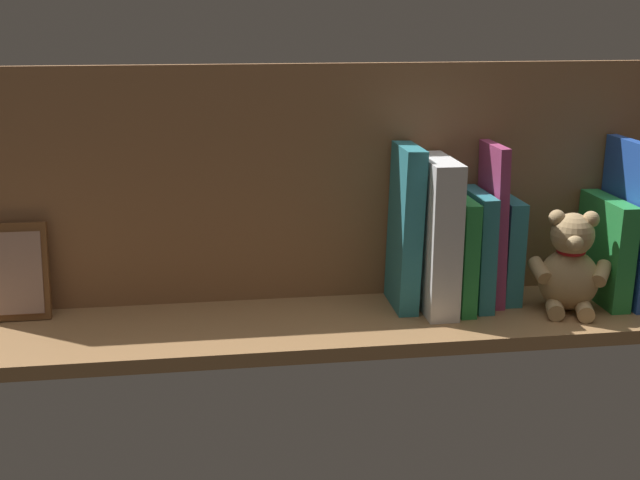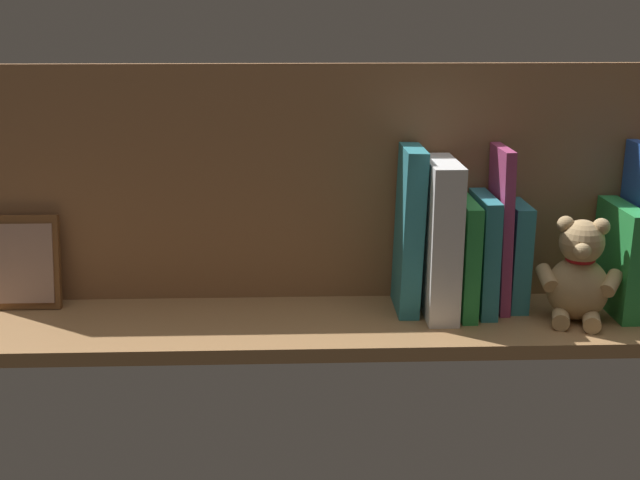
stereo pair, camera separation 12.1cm
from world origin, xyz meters
TOP-DOWN VIEW (x-y plane):
  - ground_plane at (0.00, 0.00)cm, footprint 117.03×24.49cm
  - shelf_back_panel at (0.00, -9.99)cm, footprint 117.03×1.50cm
  - book_0 at (-50.47, -1.34)cm, footprint 1.77×15.01cm
  - book_1 at (-47.40, -1.55)cm, footprint 3.29×14.59cm
  - teddy_bear at (-39.71, 2.23)cm, footprint 12.64×12.31cm
  - book_2 at (-31.50, -4.05)cm, footprint 2.91×9.59cm
  - book_3 at (-28.65, -3.70)cm, footprint 2.31×10.28cm
  - book_4 at (-25.94, -2.73)cm, footprint 2.84×12.23cm
  - book_5 at (-22.82, -2.16)cm, footprint 2.43×13.37cm
  - dictionary_thick_white at (-18.66, -1.63)cm, footprint 4.69×14.23cm
  - book_6 at (-14.13, -3.36)cm, footprint 3.89×10.96cm
  - picture_frame_leaning at (46.93, -6.49)cm, footprint 10.67×4.11cm

SIDE VIEW (x-z plane):
  - ground_plane at x=0.00cm, z-range -2.20..0.00cm
  - teddy_bear at x=-39.71cm, z-range -0.98..15.36cm
  - picture_frame_leaning at x=46.93cm, z-range -0.11..15.02cm
  - book_2 at x=-31.50cm, z-range 0.00..17.05cm
  - book_1 at x=-47.40cm, z-range -0.01..17.17cm
  - book_5 at x=-22.82cm, z-range 0.00..18.13cm
  - book_4 at x=-25.94cm, z-range -0.02..18.65cm
  - dictionary_thick_white at x=-18.66cm, z-range 0.00..24.41cm
  - book_3 at x=-28.65cm, z-range -0.02..26.10cm
  - book_6 at x=-14.13cm, z-range -0.04..26.19cm
  - book_0 at x=-50.47cm, z-range 0.00..26.42cm
  - shelf_back_panel at x=0.00cm, z-range 0.00..38.36cm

